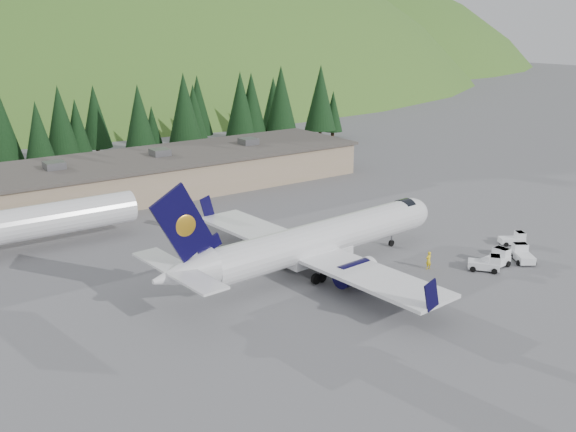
# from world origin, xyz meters

# --- Properties ---
(ground) EXTENTS (600.00, 600.00, 0.00)m
(ground) POSITION_xyz_m (0.00, 0.00, 0.00)
(ground) COLOR slate
(airliner) EXTENTS (34.33, 32.23, 11.39)m
(airliner) POSITION_xyz_m (-1.00, -0.08, 3.03)
(airliner) COLOR white
(airliner) RESTS_ON ground
(second_airliner) EXTENTS (27.50, 11.00, 10.05)m
(second_airliner) POSITION_xyz_m (-24.92, 22.00, 3.32)
(second_airliner) COLOR white
(second_airliner) RESTS_ON ground
(baggage_tug_a) EXTENTS (3.43, 2.22, 1.77)m
(baggage_tug_a) POSITION_xyz_m (14.70, -9.70, 0.79)
(baggage_tug_a) COLOR white
(baggage_tug_a) RESTS_ON ground
(baggage_tug_b) EXTENTS (2.99, 2.56, 1.43)m
(baggage_tug_b) POSITION_xyz_m (21.84, -6.61, 0.64)
(baggage_tug_b) COLOR white
(baggage_tug_b) RESTS_ON ground
(baggage_tug_c) EXTENTS (3.06, 3.45, 1.66)m
(baggage_tug_c) POSITION_xyz_m (18.12, -10.28, 0.74)
(baggage_tug_c) COLOR white
(baggage_tug_c) RESTS_ON ground
(terminal_building) EXTENTS (71.00, 17.00, 6.10)m
(terminal_building) POSITION_xyz_m (-5.01, 38.00, 2.62)
(terminal_building) COLOR #998563
(terminal_building) RESTS_ON ground
(baggage_tug_d) EXTENTS (3.10, 3.33, 1.62)m
(baggage_tug_d) POSITION_xyz_m (13.00, -9.87, 0.73)
(baggage_tug_d) COLOR white
(baggage_tug_d) RESTS_ON ground
(ramp_worker) EXTENTS (0.67, 0.45, 1.84)m
(ramp_worker) POSITION_xyz_m (8.55, -6.22, 0.92)
(ramp_worker) COLOR yellow
(ramp_worker) RESTS_ON ground
(tree_line) EXTENTS (112.46, 18.30, 14.14)m
(tree_line) POSITION_xyz_m (-3.70, 59.39, 7.83)
(tree_line) COLOR black
(tree_line) RESTS_ON ground
(hills) EXTENTS (614.00, 330.00, 300.00)m
(hills) POSITION_xyz_m (53.34, 207.38, -82.80)
(hills) COLOR #30601D
(hills) RESTS_ON ground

